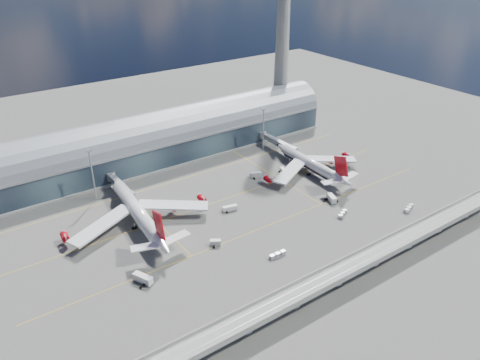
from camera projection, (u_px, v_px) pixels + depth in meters
ground at (248, 218)px, 208.86m from camera, size 500.00×500.00×0.00m
taxi_lines at (222, 197)px, 224.91m from camera, size 200.00×80.12×0.01m
terminal at (167, 139)px, 260.18m from camera, size 200.00×30.00×28.00m
control_tower at (282, 45)px, 288.03m from camera, size 19.00×19.00×103.00m
guideway at (339, 273)px, 166.47m from camera, size 220.00×8.50×7.20m
floodlight_mast_left at (92, 174)px, 217.14m from camera, size 3.00×0.70×25.70m
floodlight_mast_right at (263, 128)px, 267.72m from camera, size 3.00×0.70×25.70m
airliner_left at (139, 214)px, 200.63m from camera, size 64.88×68.19×20.77m
airliner_right at (311, 164)px, 246.09m from camera, size 56.55×59.10×18.75m
jet_bridge_left at (119, 185)px, 225.46m from camera, size 4.40×28.00×7.25m
jet_bridge_right at (276, 142)px, 272.26m from camera, size 4.40×32.00×7.25m
service_truck_0 at (143, 279)px, 169.36m from camera, size 5.54×8.05×3.19m
service_truck_1 at (215, 243)px, 189.80m from camera, size 4.73×4.05×2.52m
service_truck_2 at (230, 208)px, 213.57m from camera, size 7.10×3.40×2.48m
service_truck_3 at (331, 198)px, 220.81m from camera, size 4.69×6.99×3.15m
service_truck_4 at (283, 171)px, 247.41m from camera, size 3.28×4.96×2.64m
service_truck_5 at (256, 175)px, 242.76m from camera, size 6.28×4.39×2.83m
cargo_train_0 at (278, 255)px, 183.18m from camera, size 7.73×1.85×1.72m
cargo_train_1 at (342, 214)px, 209.97m from camera, size 7.29×4.23×1.63m
cargo_train_2 at (409, 208)px, 214.04m from camera, size 8.00×4.04×1.76m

